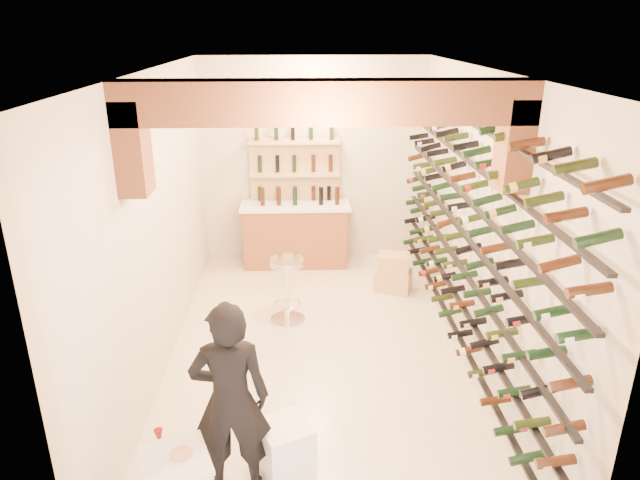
# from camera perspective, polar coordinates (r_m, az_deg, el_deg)

# --- Properties ---
(ground) EXTENTS (6.00, 6.00, 0.00)m
(ground) POSITION_cam_1_polar(r_m,az_deg,el_deg) (6.83, 0.09, -11.16)
(ground) COLOR beige
(ground) RESTS_ON ground
(room_shell) EXTENTS (3.52, 6.02, 3.21)m
(room_shell) POSITION_cam_1_polar(r_m,az_deg,el_deg) (5.70, 0.21, 6.95)
(room_shell) COLOR beige
(room_shell) RESTS_ON ground
(wine_rack) EXTENTS (0.32, 5.70, 2.56)m
(wine_rack) POSITION_cam_1_polar(r_m,az_deg,el_deg) (6.39, 13.96, 1.31)
(wine_rack) COLOR black
(wine_rack) RESTS_ON ground
(back_counter) EXTENTS (1.70, 0.62, 1.29)m
(back_counter) POSITION_cam_1_polar(r_m,az_deg,el_deg) (8.98, -2.47, 0.73)
(back_counter) COLOR brown
(back_counter) RESTS_ON ground
(back_shelving) EXTENTS (1.40, 0.31, 2.73)m
(back_shelving) POSITION_cam_1_polar(r_m,az_deg,el_deg) (9.01, -2.52, 5.05)
(back_shelving) COLOR tan
(back_shelving) RESTS_ON ground
(tasting_table) EXTENTS (0.61, 0.61, 0.83)m
(tasting_table) POSITION_cam_1_polar(r_m,az_deg,el_deg) (4.59, -14.27, -21.64)
(tasting_table) COLOR white
(tasting_table) RESTS_ON ground
(white_stool) EXTENTS (0.53, 0.53, 0.50)m
(white_stool) POSITION_cam_1_polar(r_m,az_deg,el_deg) (5.12, -3.46, -20.28)
(white_stool) COLOR white
(white_stool) RESTS_ON ground
(person) EXTENTS (0.65, 0.45, 1.71)m
(person) POSITION_cam_1_polar(r_m,az_deg,el_deg) (4.68, -9.01, -15.62)
(person) COLOR black
(person) RESTS_ON ground
(chrome_barstool) EXTENTS (0.45, 0.45, 0.87)m
(chrome_barstool) POSITION_cam_1_polar(r_m,az_deg,el_deg) (7.25, -3.32, -4.62)
(chrome_barstool) COLOR silver
(chrome_barstool) RESTS_ON ground
(crate_lower) EXTENTS (0.60, 0.51, 0.30)m
(crate_lower) POSITION_cam_1_polar(r_m,az_deg,el_deg) (8.30, 7.35, -4.04)
(crate_lower) COLOR tan
(crate_lower) RESTS_ON ground
(crate_upper) EXTENTS (0.49, 0.39, 0.25)m
(crate_upper) POSITION_cam_1_polar(r_m,az_deg,el_deg) (8.18, 7.44, -2.27)
(crate_upper) COLOR tan
(crate_upper) RESTS_ON crate_lower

